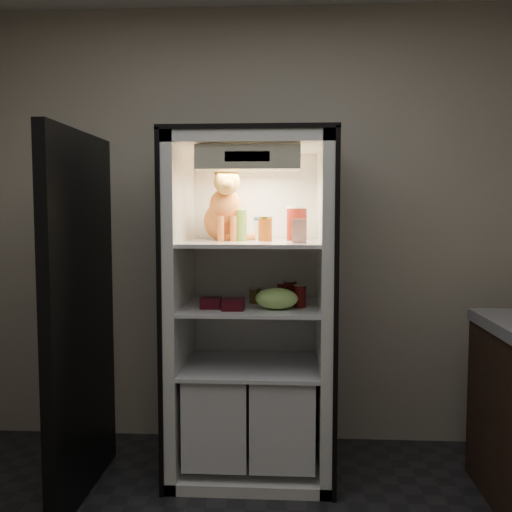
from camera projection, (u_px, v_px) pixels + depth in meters
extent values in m
plane|color=#A89C8C|center=(257.00, 228.00, 3.57)|extent=(3.60, 0.00, 3.60)
cube|color=white|center=(255.00, 298.00, 3.47)|extent=(0.85, 0.06, 1.85)
cube|color=white|center=(181.00, 306.00, 3.18)|extent=(0.06, 0.70, 1.85)
cube|color=white|center=(323.00, 307.00, 3.13)|extent=(0.06, 0.70, 1.85)
cube|color=white|center=(252.00, 143.00, 3.08)|extent=(0.85, 0.70, 0.06)
cube|color=white|center=(252.00, 463.00, 3.23)|extent=(0.85, 0.70, 0.06)
cube|color=black|center=(174.00, 306.00, 3.18)|extent=(0.02, 0.72, 1.87)
cube|color=black|center=(331.00, 308.00, 3.13)|extent=(0.02, 0.72, 1.87)
cube|color=black|center=(252.00, 136.00, 3.08)|extent=(0.90, 0.72, 0.02)
cube|color=white|center=(251.00, 243.00, 3.10)|extent=(0.73, 0.62, 0.02)
cube|color=white|center=(251.00, 307.00, 3.13)|extent=(0.73, 0.62, 0.02)
cube|color=white|center=(220.00, 409.00, 3.18)|extent=(0.34, 0.58, 0.48)
cube|color=white|center=(283.00, 410.00, 3.16)|extent=(0.34, 0.58, 0.48)
cube|color=white|center=(251.00, 366.00, 3.15)|extent=(0.73, 0.62, 0.02)
cube|color=beige|center=(248.00, 158.00, 2.85)|extent=(0.52, 0.18, 0.12)
cube|color=black|center=(247.00, 156.00, 2.77)|extent=(0.22, 0.01, 0.05)
cube|color=black|center=(81.00, 316.00, 2.89)|extent=(0.06, 0.87, 1.85)
cube|color=white|center=(78.00, 391.00, 2.86)|extent=(0.06, 0.64, 0.12)
cube|color=white|center=(76.00, 293.00, 2.82)|extent=(0.06, 0.64, 0.12)
ellipsoid|color=#C54F19|center=(223.00, 221.00, 3.25)|extent=(0.27, 0.31, 0.22)
ellipsoid|color=#C54F19|center=(225.00, 206.00, 3.14)|extent=(0.21, 0.20, 0.19)
sphere|color=#C57D26|center=(227.00, 182.00, 3.06)|extent=(0.17, 0.17, 0.14)
sphere|color=#C57D26|center=(228.00, 184.00, 3.00)|extent=(0.07, 0.07, 0.06)
cone|color=#C57D26|center=(219.00, 169.00, 3.06)|extent=(0.07, 0.07, 0.06)
cone|color=#C57D26|center=(234.00, 169.00, 3.07)|extent=(0.07, 0.07, 0.06)
cylinder|color=#C54F19|center=(221.00, 229.00, 3.07)|extent=(0.04, 0.04, 0.14)
cylinder|color=#C54F19|center=(233.00, 229.00, 3.09)|extent=(0.04, 0.04, 0.14)
cylinder|color=#C54F19|center=(246.00, 237.00, 3.18)|extent=(0.22, 0.19, 0.04)
cylinder|color=#227E2F|center=(241.00, 227.00, 3.12)|extent=(0.06, 0.06, 0.16)
cylinder|color=#227E2F|center=(241.00, 211.00, 3.11)|extent=(0.07, 0.07, 0.01)
cylinder|color=white|center=(262.00, 230.00, 3.22)|extent=(0.09, 0.09, 0.11)
cylinder|color=blue|center=(262.00, 219.00, 3.22)|extent=(0.09, 0.09, 0.02)
cylinder|color=maroon|center=(265.00, 230.00, 3.10)|extent=(0.07, 0.07, 0.12)
cylinder|color=gold|center=(265.00, 218.00, 3.10)|extent=(0.08, 0.08, 0.01)
cylinder|color=maroon|center=(297.00, 224.00, 3.18)|extent=(0.11, 0.11, 0.18)
cylinder|color=white|center=(297.00, 207.00, 3.18)|extent=(0.11, 0.11, 0.02)
cube|color=white|center=(299.00, 231.00, 2.94)|extent=(0.07, 0.07, 0.12)
cylinder|color=black|center=(283.00, 293.00, 3.17)|extent=(0.06, 0.06, 0.11)
cylinder|color=#B2B2B2|center=(283.00, 283.00, 3.17)|extent=(0.06, 0.06, 0.00)
cylinder|color=black|center=(290.00, 293.00, 3.14)|extent=(0.07, 0.07, 0.13)
cylinder|color=#B2B2B2|center=(290.00, 281.00, 3.14)|extent=(0.07, 0.07, 0.00)
cylinder|color=black|center=(300.00, 296.00, 3.05)|extent=(0.06, 0.06, 0.12)
cylinder|color=#B2B2B2|center=(300.00, 285.00, 3.04)|extent=(0.07, 0.07, 0.00)
cylinder|color=brown|center=(255.00, 296.00, 3.19)|extent=(0.06, 0.06, 0.08)
cylinder|color=#B2B2B2|center=(255.00, 288.00, 3.18)|extent=(0.07, 0.07, 0.01)
ellipsoid|color=#8FCF60|center=(277.00, 299.00, 2.99)|extent=(0.22, 0.16, 0.11)
cube|color=#4F0D13|center=(211.00, 303.00, 3.03)|extent=(0.11, 0.11, 0.05)
cube|color=#4F0D13|center=(233.00, 304.00, 2.97)|extent=(0.11, 0.11, 0.06)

